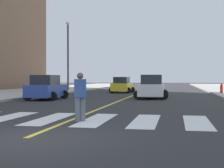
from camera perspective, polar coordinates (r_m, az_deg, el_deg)
name	(u,v)px	position (r m, az deg, el deg)	size (l,w,h in m)	color
ground_plane	(26,138)	(8.83, -14.67, -9.05)	(220.00, 220.00, 0.00)	#28282B
crosswalk_paint	(73,119)	(12.51, -6.68, -6.03)	(13.50, 4.00, 0.01)	silver
lane_divider_paint	(149,89)	(48.01, 6.46, -0.85)	(0.16, 80.00, 0.01)	yellow
car_white_nearest	(152,87)	(25.32, 6.86, -0.59)	(2.57, 4.07, 1.81)	silver
car_blue_second	(46,88)	(24.31, -11.26, -0.70)	(2.48, 3.97, 1.77)	#2D479E
car_yellow_third	(122,85)	(35.17, 1.74, -0.24)	(2.45, 3.83, 1.68)	gold
pedestrian_crossing	(80,95)	(11.79, -5.51, -1.82)	(0.43, 0.43, 1.74)	slate
fire_hydrant	(222,88)	(32.76, 18.37, -0.74)	(0.26, 0.26, 0.89)	red
street_lamp	(68,50)	(38.62, -7.60, 5.83)	(0.44, 0.44, 7.95)	#38383D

